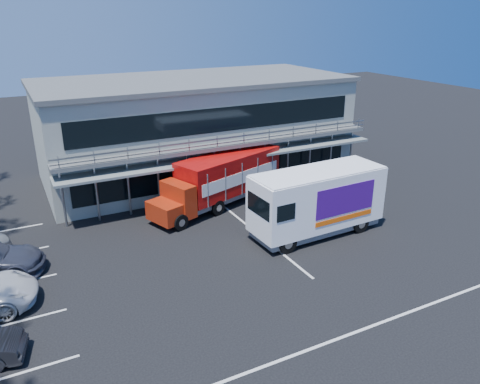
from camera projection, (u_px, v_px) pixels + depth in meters
name	position (u px, v px, depth m)	size (l,w,h in m)	color
ground	(256.00, 269.00, 22.88)	(120.00, 120.00, 0.00)	black
building	(195.00, 127.00, 35.23)	(22.40, 12.00, 7.30)	gray
red_truck	(222.00, 179.00, 29.98)	(9.85, 5.30, 3.25)	#9B220C
white_van	(317.00, 201.00, 25.94)	(7.74, 2.89, 3.74)	white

